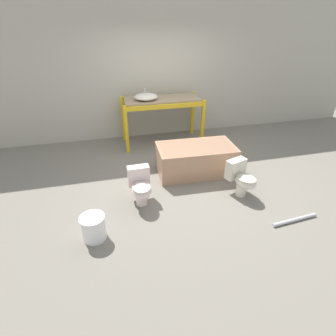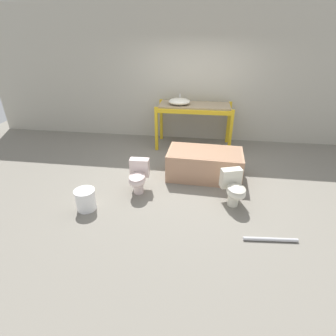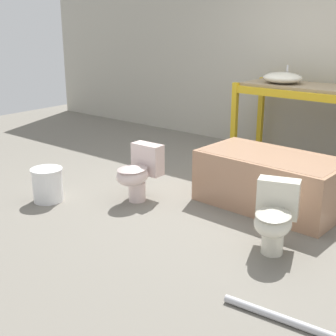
{
  "view_description": "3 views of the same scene",
  "coord_description": "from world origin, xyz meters",
  "px_view_note": "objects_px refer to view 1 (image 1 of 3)",
  "views": [
    {
      "loc": [
        -1.22,
        -4.26,
        2.58
      ],
      "look_at": [
        -0.37,
        -0.83,
        0.55
      ],
      "focal_mm": 28.0,
      "sensor_mm": 36.0,
      "label": 1
    },
    {
      "loc": [
        0.24,
        -4.76,
        2.61
      ],
      "look_at": [
        -0.29,
        -0.87,
        0.52
      ],
      "focal_mm": 28.0,
      "sensor_mm": 36.0,
      "label": 2
    },
    {
      "loc": [
        2.34,
        -4.27,
        1.84
      ],
      "look_at": [
        -0.33,
        -0.99,
        0.48
      ],
      "focal_mm": 50.0,
      "sensor_mm": 36.0,
      "label": 3
    }
  ],
  "objects_px": {
    "sink_basin": "(146,97)",
    "bathtub_main": "(196,157)",
    "bucket_white": "(94,227)",
    "toilet_far": "(141,186)",
    "toilet_near": "(242,178)"
  },
  "relations": [
    {
      "from": "sink_basin",
      "to": "toilet_far",
      "type": "distance_m",
      "value": 2.39
    },
    {
      "from": "toilet_near",
      "to": "bucket_white",
      "type": "xyz_separation_m",
      "value": [
        -2.36,
        -0.46,
        -0.13
      ]
    },
    {
      "from": "toilet_far",
      "to": "bucket_white",
      "type": "bearing_deg",
      "value": -140.92
    },
    {
      "from": "sink_basin",
      "to": "bucket_white",
      "type": "distance_m",
      "value": 3.2
    },
    {
      "from": "toilet_far",
      "to": "bathtub_main",
      "type": "bearing_deg",
      "value": 30.43
    },
    {
      "from": "bathtub_main",
      "to": "toilet_far",
      "type": "bearing_deg",
      "value": -145.62
    },
    {
      "from": "sink_basin",
      "to": "bathtub_main",
      "type": "distance_m",
      "value": 1.8
    },
    {
      "from": "sink_basin",
      "to": "bucket_white",
      "type": "height_order",
      "value": "sink_basin"
    },
    {
      "from": "bathtub_main",
      "to": "toilet_near",
      "type": "xyz_separation_m",
      "value": [
        0.48,
        -0.87,
        0.0
      ]
    },
    {
      "from": "sink_basin",
      "to": "toilet_near",
      "type": "height_order",
      "value": "sink_basin"
    },
    {
      "from": "sink_basin",
      "to": "toilet_far",
      "type": "bearing_deg",
      "value": -102.8
    },
    {
      "from": "bucket_white",
      "to": "toilet_near",
      "type": "bearing_deg",
      "value": 11.09
    },
    {
      "from": "toilet_near",
      "to": "toilet_far",
      "type": "bearing_deg",
      "value": 155.96
    },
    {
      "from": "toilet_far",
      "to": "sink_basin",
      "type": "bearing_deg",
      "value": 75.78
    },
    {
      "from": "bathtub_main",
      "to": "bucket_white",
      "type": "relative_size",
      "value": 4.1
    }
  ]
}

